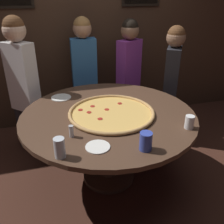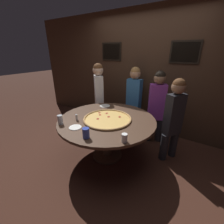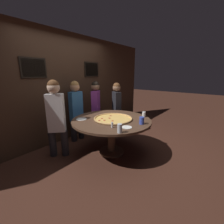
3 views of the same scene
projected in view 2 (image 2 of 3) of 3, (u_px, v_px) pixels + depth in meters
name	position (u px, v px, depth m)	size (l,w,h in m)	color
ground_plane	(107.00, 155.00, 2.75)	(24.00, 24.00, 0.00)	#422319
back_wall	(143.00, 74.00, 3.33)	(6.40, 0.08, 2.60)	#3D281C
dining_table	(107.00, 126.00, 2.52)	(1.59, 1.59, 0.74)	#4C3323
giant_pizza	(107.00, 119.00, 2.43)	(0.78, 0.78, 0.03)	#EAB75B
drink_cup_far_right	(124.00, 138.00, 1.82)	(0.07, 0.07, 0.11)	white
drink_cup_far_left	(60.00, 120.00, 2.26)	(0.08, 0.08, 0.15)	silver
drink_cup_front_edge	(86.00, 133.00, 1.91)	(0.09, 0.09, 0.14)	#384CB7
white_plate_far_back	(105.00, 106.00, 3.03)	(0.21, 0.21, 0.01)	white
white_plate_near_front	(75.00, 127.00, 2.18)	(0.18, 0.18, 0.01)	white
condiment_shaker	(77.00, 117.00, 2.39)	(0.04, 0.04, 0.10)	silver
diner_centre_back	(134.00, 97.00, 3.28)	(0.37, 0.22, 1.47)	#232328
diner_side_right	(174.00, 116.00, 2.41)	(0.29, 0.37, 1.41)	#232328
diner_side_left	(157.00, 104.00, 2.90)	(0.38, 0.29, 1.45)	#232328
diner_far_left	(99.00, 94.00, 3.39)	(0.37, 0.37, 1.53)	#232328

